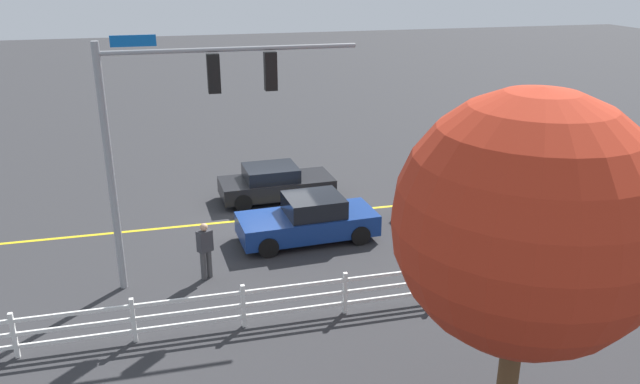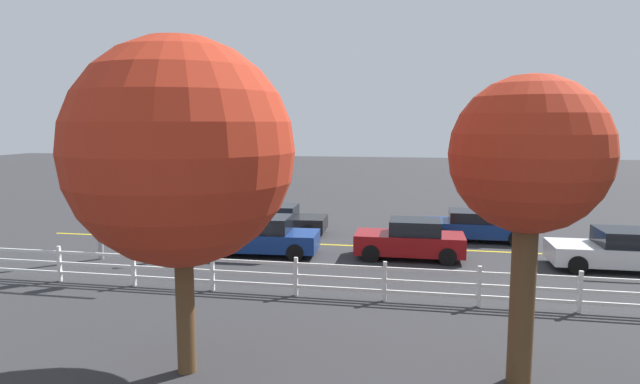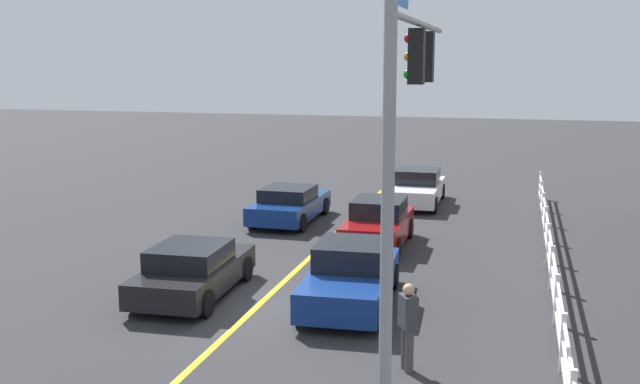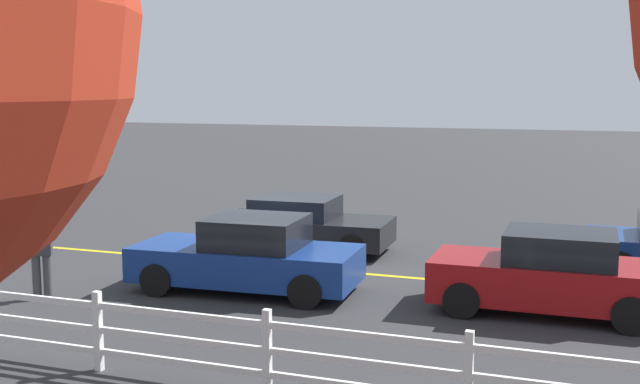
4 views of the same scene
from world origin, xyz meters
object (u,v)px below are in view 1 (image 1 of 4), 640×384
(car_0, at_px, (309,220))
(pedestrian, at_px, (205,248))
(car_1, at_px, (482,164))
(car_2, at_px, (464,199))
(car_3, at_px, (275,183))
(tree_0, at_px, (527,223))

(car_0, xyz_separation_m, pedestrian, (3.44, 1.86, 0.24))
(car_0, xyz_separation_m, car_1, (-8.37, -4.16, -0.06))
(car_0, height_order, car_2, car_2)
(car_1, distance_m, pedestrian, 13.26)
(car_2, bearing_deg, car_3, -30.45)
(car_3, distance_m, pedestrian, 6.53)
(car_0, height_order, pedestrian, pedestrian)
(car_2, xyz_separation_m, pedestrian, (9.10, 2.28, 0.22))
(car_1, relative_size, car_3, 1.03)
(car_1, distance_m, car_3, 8.76)
(car_1, height_order, tree_0, tree_0)
(car_3, xyz_separation_m, pedestrian, (3.06, 5.76, 0.28))
(car_3, height_order, pedestrian, pedestrian)
(car_3, distance_m, tree_0, 14.36)
(car_1, height_order, car_2, car_2)
(car_1, bearing_deg, tree_0, -116.27)
(pedestrian, bearing_deg, car_0, 88.10)
(car_3, height_order, tree_0, tree_0)
(car_0, bearing_deg, car_3, -87.69)
(car_1, xyz_separation_m, tree_0, (7.00, 13.99, 3.84))
(car_1, xyz_separation_m, car_2, (2.71, 3.75, 0.08))
(car_2, bearing_deg, tree_0, 66.79)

